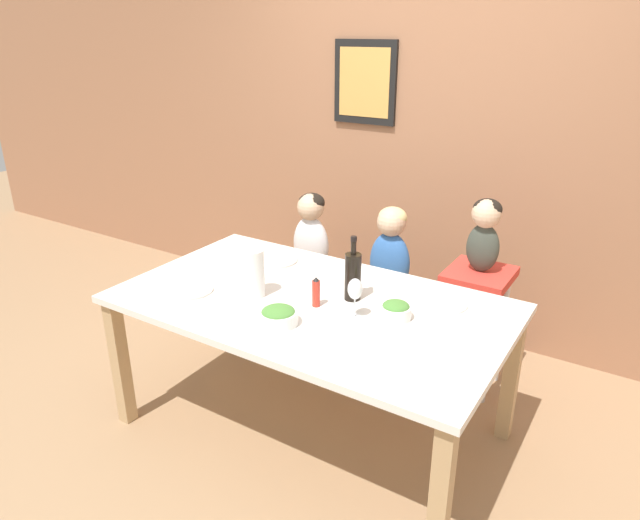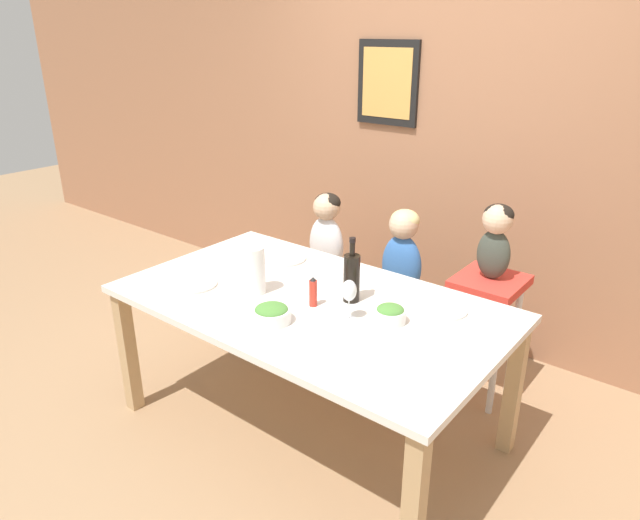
{
  "view_description": "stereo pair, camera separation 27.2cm",
  "coord_description": "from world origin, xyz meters",
  "px_view_note": "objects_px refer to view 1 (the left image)",
  "views": [
    {
      "loc": [
        1.35,
        -2.05,
        1.95
      ],
      "look_at": [
        0.0,
        0.08,
        0.92
      ],
      "focal_mm": 32.0,
      "sensor_mm": 36.0,
      "label": 1
    },
    {
      "loc": [
        1.57,
        -1.9,
        1.95
      ],
      "look_at": [
        0.0,
        0.08,
        0.92
      ],
      "focal_mm": 32.0,
      "sensor_mm": 36.0,
      "label": 2
    }
  ],
  "objects_px": {
    "wine_bottle": "(353,275)",
    "dinner_plate_back_right": "(442,303)",
    "dinner_plate_front_left": "(189,290)",
    "dinner_plate_back_left": "(276,260)",
    "wine_glass_near": "(355,290)",
    "chair_far_center": "(388,302)",
    "salad_bowl_small": "(396,310)",
    "person_child_left": "(311,230)",
    "salad_bowl_large": "(278,316)",
    "paper_towel_roll": "(253,273)",
    "chair_far_left": "(311,282)",
    "chair_right_highchair": "(477,297)",
    "person_baby_right": "(485,228)",
    "person_child_center": "(390,247)"
  },
  "relations": [
    {
      "from": "wine_glass_near",
      "to": "paper_towel_roll",
      "type": "bearing_deg",
      "value": -173.38
    },
    {
      "from": "paper_towel_roll",
      "to": "wine_glass_near",
      "type": "relative_size",
      "value": 1.25
    },
    {
      "from": "paper_towel_roll",
      "to": "dinner_plate_front_left",
      "type": "bearing_deg",
      "value": -155.97
    },
    {
      "from": "salad_bowl_small",
      "to": "chair_far_left",
      "type": "bearing_deg",
      "value": 141.05
    },
    {
      "from": "person_child_left",
      "to": "person_child_center",
      "type": "height_order",
      "value": "same"
    },
    {
      "from": "person_child_left",
      "to": "dinner_plate_back_right",
      "type": "distance_m",
      "value": 1.21
    },
    {
      "from": "paper_towel_roll",
      "to": "salad_bowl_large",
      "type": "distance_m",
      "value": 0.33
    },
    {
      "from": "wine_glass_near",
      "to": "salad_bowl_large",
      "type": "bearing_deg",
      "value": -137.4
    },
    {
      "from": "dinner_plate_back_left",
      "to": "dinner_plate_back_right",
      "type": "distance_m",
      "value": 0.98
    },
    {
      "from": "chair_right_highchair",
      "to": "person_baby_right",
      "type": "relative_size",
      "value": 1.79
    },
    {
      "from": "person_child_center",
      "to": "dinner_plate_back_right",
      "type": "xyz_separation_m",
      "value": [
        0.53,
        -0.53,
        -0.0
      ]
    },
    {
      "from": "person_child_center",
      "to": "dinner_plate_back_right",
      "type": "relative_size",
      "value": 2.25
    },
    {
      "from": "dinner_plate_back_right",
      "to": "chair_far_left",
      "type": "bearing_deg",
      "value": 153.92
    },
    {
      "from": "paper_towel_roll",
      "to": "chair_far_center",
      "type": "bearing_deg",
      "value": 73.01
    },
    {
      "from": "chair_far_center",
      "to": "wine_bottle",
      "type": "relative_size",
      "value": 1.44
    },
    {
      "from": "person_baby_right",
      "to": "wine_glass_near",
      "type": "distance_m",
      "value": 0.93
    },
    {
      "from": "person_baby_right",
      "to": "dinner_plate_front_left",
      "type": "distance_m",
      "value": 1.57
    },
    {
      "from": "chair_right_highchair",
      "to": "chair_far_left",
      "type": "bearing_deg",
      "value": -180.0
    },
    {
      "from": "chair_right_highchair",
      "to": "salad_bowl_large",
      "type": "relative_size",
      "value": 4.16
    },
    {
      "from": "wine_bottle",
      "to": "dinner_plate_back_right",
      "type": "bearing_deg",
      "value": 24.45
    },
    {
      "from": "chair_far_center",
      "to": "chair_right_highchair",
      "type": "distance_m",
      "value": 0.57
    },
    {
      "from": "person_baby_right",
      "to": "dinner_plate_back_left",
      "type": "bearing_deg",
      "value": -152.42
    },
    {
      "from": "dinner_plate_back_right",
      "to": "person_child_center",
      "type": "bearing_deg",
      "value": 134.63
    },
    {
      "from": "chair_far_left",
      "to": "wine_bottle",
      "type": "distance_m",
      "value": 1.11
    },
    {
      "from": "wine_glass_near",
      "to": "chair_far_center",
      "type": "bearing_deg",
      "value": 105.47
    },
    {
      "from": "chair_far_center",
      "to": "paper_towel_roll",
      "type": "distance_m",
      "value": 1.08
    },
    {
      "from": "chair_right_highchair",
      "to": "person_child_left",
      "type": "bearing_deg",
      "value": 179.92
    },
    {
      "from": "chair_far_left",
      "to": "dinner_plate_back_left",
      "type": "bearing_deg",
      "value": -78.35
    },
    {
      "from": "person_child_left",
      "to": "paper_towel_roll",
      "type": "height_order",
      "value": "person_child_left"
    },
    {
      "from": "chair_far_center",
      "to": "salad_bowl_small",
      "type": "distance_m",
      "value": 0.96
    },
    {
      "from": "wine_bottle",
      "to": "dinner_plate_front_left",
      "type": "distance_m",
      "value": 0.82
    },
    {
      "from": "chair_far_left",
      "to": "dinner_plate_back_right",
      "type": "distance_m",
      "value": 1.27
    },
    {
      "from": "person_child_left",
      "to": "person_baby_right",
      "type": "height_order",
      "value": "person_baby_right"
    },
    {
      "from": "person_child_center",
      "to": "wine_bottle",
      "type": "bearing_deg",
      "value": -78.82
    },
    {
      "from": "person_child_center",
      "to": "paper_towel_roll",
      "type": "xyz_separation_m",
      "value": [
        -0.28,
        -0.93,
        0.11
      ]
    },
    {
      "from": "chair_far_left",
      "to": "person_child_left",
      "type": "relative_size",
      "value": 0.86
    },
    {
      "from": "chair_right_highchair",
      "to": "wine_bottle",
      "type": "distance_m",
      "value": 0.87
    },
    {
      "from": "salad_bowl_large",
      "to": "salad_bowl_small",
      "type": "relative_size",
      "value": 1.22
    },
    {
      "from": "person_baby_right",
      "to": "person_child_left",
      "type": "bearing_deg",
      "value": -179.97
    },
    {
      "from": "chair_right_highchair",
      "to": "wine_bottle",
      "type": "height_order",
      "value": "wine_bottle"
    },
    {
      "from": "salad_bowl_small",
      "to": "dinner_plate_back_left",
      "type": "relative_size",
      "value": 0.6
    },
    {
      "from": "chair_far_center",
      "to": "salad_bowl_small",
      "type": "xyz_separation_m",
      "value": [
        0.4,
        -0.78,
        0.39
      ]
    },
    {
      "from": "salad_bowl_large",
      "to": "dinner_plate_back_left",
      "type": "relative_size",
      "value": 0.73
    },
    {
      "from": "dinner_plate_back_left",
      "to": "salad_bowl_large",
      "type": "bearing_deg",
      "value": -52.83
    },
    {
      "from": "salad_bowl_small",
      "to": "dinner_plate_back_left",
      "type": "height_order",
      "value": "salad_bowl_small"
    },
    {
      "from": "chair_right_highchair",
      "to": "wine_glass_near",
      "type": "distance_m",
      "value": 0.97
    },
    {
      "from": "chair_far_left",
      "to": "person_child_center",
      "type": "distance_m",
      "value": 0.67
    },
    {
      "from": "person_child_left",
      "to": "dinner_plate_back_right",
      "type": "relative_size",
      "value": 2.25
    },
    {
      "from": "dinner_plate_back_left",
      "to": "wine_glass_near",
      "type": "bearing_deg",
      "value": -26.79
    },
    {
      "from": "dinner_plate_back_left",
      "to": "salad_bowl_small",
      "type": "bearing_deg",
      "value": -16.86
    }
  ]
}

